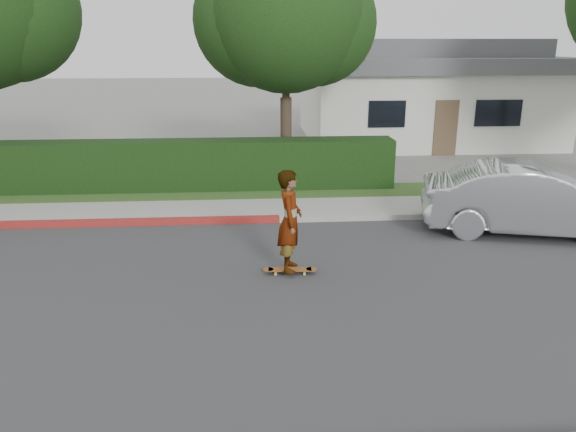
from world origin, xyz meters
name	(u,v)px	position (x,y,z in m)	size (l,w,h in m)	color
ground	(235,296)	(0.00, 0.00, 0.00)	(120.00, 120.00, 0.00)	slate
road	(235,296)	(0.00, 0.00, 0.01)	(60.00, 8.00, 0.01)	#2D2D30
curb_far	(238,220)	(0.00, 4.10, 0.07)	(60.00, 0.20, 0.15)	#9E9E99
curb_red_section	(26,225)	(-5.00, 4.10, 0.08)	(12.00, 0.21, 0.15)	maroon
sidewalk_far	(239,210)	(0.00, 5.00, 0.06)	(60.00, 1.60, 0.12)	gray
planting_strip	(239,194)	(0.00, 6.60, 0.05)	(60.00, 1.60, 0.10)	#2D4C1E
hedge	(135,167)	(-3.00, 7.20, 0.75)	(15.00, 1.00, 1.50)	black
tree_center	(285,18)	(1.49, 9.19, 4.90)	(5.66, 4.84, 7.44)	#33261C
house	(421,91)	(8.00, 16.00, 2.10)	(10.60, 8.60, 4.30)	beige
skateboard	(290,270)	(1.02, 0.90, 0.09)	(1.02, 0.25, 0.09)	gold
skateboarder	(290,221)	(1.02, 0.90, 1.06)	(0.70, 0.46, 1.92)	white
car_silver	(532,200)	(6.67, 2.87, 0.80)	(1.69, 4.84, 1.59)	silver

